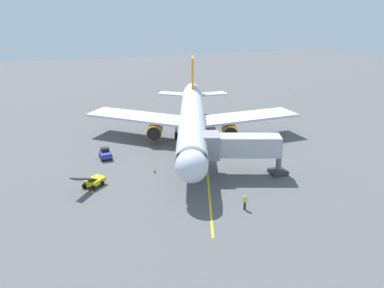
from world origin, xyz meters
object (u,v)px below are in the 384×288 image
at_px(jet_bridge, 235,146).
at_px(safety_cone_nose_left, 155,171).
at_px(tug_near_nose, 105,154).
at_px(safety_cone_nose_right, 92,191).
at_px(belt_loader_portside, 93,181).
at_px(ground_crew_marshaller, 245,202).
at_px(airplane, 192,120).

relative_size(jet_bridge, safety_cone_nose_left, 20.60).
distance_m(tug_near_nose, safety_cone_nose_right, 10.86).
bearing_deg(belt_loader_portside, jet_bridge, 172.76).
distance_m(ground_crew_marshaller, safety_cone_nose_right, 17.44).
xyz_separation_m(ground_crew_marshaller, safety_cone_nose_left, (6.55, -12.50, -0.61)).
xyz_separation_m(jet_bridge, safety_cone_nose_right, (17.67, -0.45, -3.49)).
height_order(ground_crew_marshaller, belt_loader_portside, belt_loader_portside).
xyz_separation_m(airplane, safety_cone_nose_left, (8.17, 8.68, -3.73)).
bearing_deg(belt_loader_portside, safety_cone_nose_right, 78.49).
bearing_deg(belt_loader_portside, ground_crew_marshaller, 142.85).
bearing_deg(tug_near_nose, belt_loader_portside, 73.51).
xyz_separation_m(safety_cone_nose_left, safety_cone_nose_right, (8.25, 3.31, 0.00)).
xyz_separation_m(tug_near_nose, safety_cone_nose_left, (-5.32, 7.14, -0.43)).
distance_m(airplane, belt_loader_portside, 19.32).
distance_m(airplane, safety_cone_nose_right, 20.67).
height_order(tug_near_nose, safety_cone_nose_right, tug_near_nose).
bearing_deg(ground_crew_marshaller, safety_cone_nose_right, -31.84).
bearing_deg(ground_crew_marshaller, tug_near_nose, -58.85).
bearing_deg(jet_bridge, safety_cone_nose_right, -1.44).
relative_size(ground_crew_marshaller, belt_loader_portside, 0.41).
distance_m(airplane, jet_bridge, 12.50).
bearing_deg(jet_bridge, airplane, -84.26).
xyz_separation_m(belt_loader_portside, safety_cone_nose_left, (-7.89, -1.56, -0.44)).
xyz_separation_m(jet_bridge, belt_loader_portside, (17.31, -2.20, -3.05)).
bearing_deg(safety_cone_nose_left, airplane, -133.27).
bearing_deg(belt_loader_portside, safety_cone_nose_left, -168.85).
bearing_deg(safety_cone_nose_right, belt_loader_portside, -101.51).
height_order(jet_bridge, belt_loader_portside, jet_bridge).
distance_m(airplane, safety_cone_nose_left, 12.49).
xyz_separation_m(airplane, tug_near_nose, (13.49, 1.54, -3.30)).
height_order(safety_cone_nose_left, safety_cone_nose_right, same).
distance_m(airplane, ground_crew_marshaller, 21.47).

